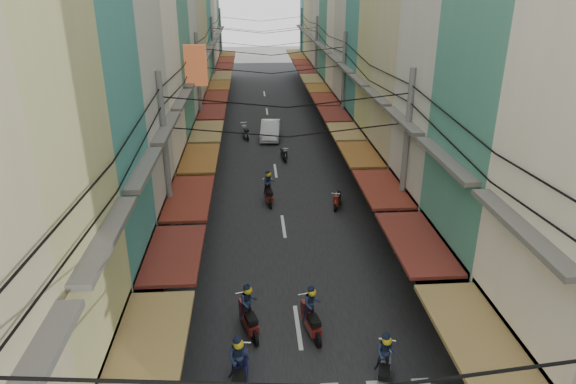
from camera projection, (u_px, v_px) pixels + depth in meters
name	position (u px, v px, depth m)	size (l,w,h in m)	color
ground	(293.00, 295.00, 19.94)	(160.00, 160.00, 0.00)	slate
road	(271.00, 143.00, 38.36)	(10.00, 80.00, 0.02)	black
sidewalk_left	(184.00, 145.00, 37.91)	(3.00, 80.00, 0.06)	gray
sidewalk_right	(357.00, 141.00, 38.78)	(3.00, 80.00, 0.06)	gray
building_row_left	(141.00, 8.00, 30.91)	(7.80, 67.67, 23.70)	beige
building_row_right	(399.00, 13.00, 32.00)	(7.80, 68.98, 22.59)	teal
utility_poles	(274.00, 64.00, 31.24)	(10.20, 66.13, 8.20)	slate
white_car	(270.00, 138.00, 39.59)	(4.73, 1.85, 1.67)	silver
bicycle	(436.00, 273.00, 21.46)	(0.64, 1.70, 1.17)	black
moving_scooters	(284.00, 263.00, 21.09)	(5.46, 28.23, 2.00)	black
parked_scooters	(436.00, 330.00, 17.19)	(12.78, 14.26, 1.02)	black
pedestrians	(180.00, 248.00, 21.33)	(13.33, 14.81, 2.14)	black
market_umbrella	(490.00, 247.00, 18.58)	(2.56, 2.56, 2.70)	#B2B2B7
traffic_sign	(487.00, 295.00, 16.27)	(0.10, 0.63, 2.88)	slate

